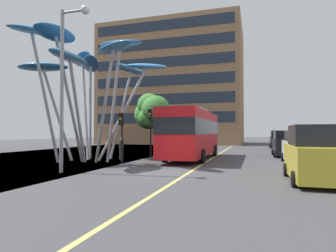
# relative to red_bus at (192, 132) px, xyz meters

# --- Properties ---
(ground) EXTENTS (120.00, 240.00, 0.10)m
(ground) POSITION_rel_red_bus_xyz_m (-0.74, -7.32, -2.13)
(ground) COLOR #424244
(red_bus) EXTENTS (2.86, 10.36, 3.82)m
(red_bus) POSITION_rel_red_bus_xyz_m (0.00, 0.00, 0.00)
(red_bus) COLOR red
(red_bus) RESTS_ON ground
(leaf_sculpture) EXTENTS (10.86, 11.23, 9.11)m
(leaf_sculpture) POSITION_rel_red_bus_xyz_m (-6.84, -3.59, 4.80)
(leaf_sculpture) COLOR #9EA0A5
(leaf_sculpture) RESTS_ON ground
(traffic_light_kerb_near) EXTENTS (0.28, 0.42, 3.29)m
(traffic_light_kerb_near) POSITION_rel_red_bus_xyz_m (-3.76, -4.42, 0.31)
(traffic_light_kerb_near) COLOR black
(traffic_light_kerb_near) RESTS_ON ground
(traffic_light_kerb_far) EXTENTS (0.28, 0.42, 3.84)m
(traffic_light_kerb_far) POSITION_rel_red_bus_xyz_m (-3.28, -0.28, 0.69)
(traffic_light_kerb_far) COLOR black
(traffic_light_kerb_far) RESTS_ON ground
(traffic_light_island_mid) EXTENTS (0.28, 0.42, 3.79)m
(traffic_light_island_mid) POSITION_rel_red_bus_xyz_m (-3.27, 5.18, 0.66)
(traffic_light_island_mid) COLOR black
(traffic_light_island_mid) RESTS_ON ground
(car_parked_near) EXTENTS (2.07, 4.51, 2.32)m
(car_parked_near) POSITION_rel_red_bus_xyz_m (6.84, -8.48, -1.01)
(car_parked_near) COLOR gold
(car_parked_near) RESTS_ON ground
(car_parked_mid) EXTENTS (2.02, 4.30, 2.15)m
(car_parked_mid) POSITION_rel_red_bus_xyz_m (7.34, -1.11, -1.07)
(car_parked_mid) COLOR silver
(car_parked_mid) RESTS_ON ground
(car_parked_far) EXTENTS (1.93, 4.26, 2.14)m
(car_parked_far) POSITION_rel_red_bus_xyz_m (6.97, 4.54, -1.07)
(car_parked_far) COLOR black
(car_parked_far) RESTS_ON ground
(car_side_street) EXTENTS (1.92, 4.56, 2.07)m
(car_side_street) POSITION_rel_red_bus_xyz_m (7.40, 11.13, -1.12)
(car_side_street) COLOR #2D5138
(car_side_street) RESTS_ON ground
(car_far_side) EXTENTS (1.98, 3.82, 2.28)m
(car_far_side) POSITION_rel_red_bus_xyz_m (7.47, 18.49, -1.02)
(car_far_side) COLOR black
(car_far_side) RESTS_ON ground
(street_lamp) EXTENTS (1.64, 0.44, 8.33)m
(street_lamp) POSITION_rel_red_bus_xyz_m (-4.48, -9.04, 3.16)
(street_lamp) COLOR gray
(street_lamp) RESTS_ON ground
(tree_pavement_near) EXTENTS (5.10, 5.03, 6.98)m
(tree_pavement_near) POSITION_rel_red_bus_xyz_m (-7.92, 12.58, 2.56)
(tree_pavement_near) COLOR brown
(tree_pavement_near) RESTS_ON ground
(pedestrian) EXTENTS (0.34, 0.34, 1.61)m
(pedestrian) POSITION_rel_red_bus_xyz_m (-4.97, -1.91, -1.28)
(pedestrian) COLOR #2D3342
(pedestrian) RESTS_ON ground
(backdrop_building) EXTENTS (25.23, 15.31, 21.51)m
(backdrop_building) POSITION_rel_red_bus_xyz_m (-10.03, 30.98, 8.67)
(backdrop_building) COLOR #936B4C
(backdrop_building) RESTS_ON ground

